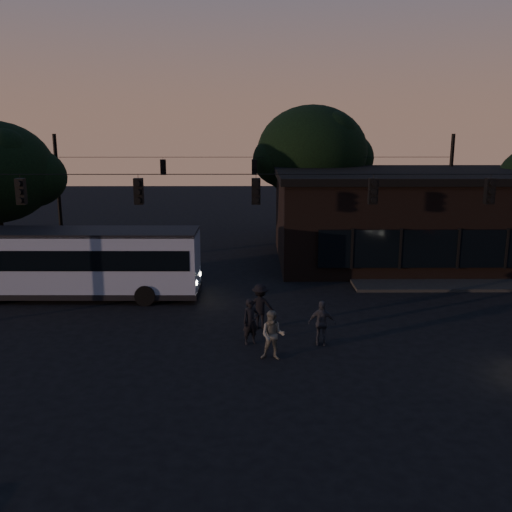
{
  "coord_description": "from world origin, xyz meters",
  "views": [
    {
      "loc": [
        -0.15,
        -17.85,
        8.0
      ],
      "look_at": [
        0.0,
        4.0,
        3.0
      ],
      "focal_mm": 40.0,
      "sensor_mm": 36.0,
      "label": 1
    }
  ],
  "objects_px": {
    "building": "(404,216)",
    "bus": "(76,260)",
    "pedestrian_a": "(251,322)",
    "pedestrian_c": "(322,323)",
    "pedestrian_d": "(260,306)",
    "pedestrian_b": "(273,335)"
  },
  "relations": [
    {
      "from": "pedestrian_a",
      "to": "pedestrian_d",
      "type": "distance_m",
      "value": 1.75
    },
    {
      "from": "bus",
      "to": "pedestrian_b",
      "type": "xyz_separation_m",
      "value": [
        9.02,
        -7.48,
        -0.94
      ]
    },
    {
      "from": "pedestrian_b",
      "to": "pedestrian_c",
      "type": "relative_size",
      "value": 1.03
    },
    {
      "from": "bus",
      "to": "pedestrian_a",
      "type": "height_order",
      "value": "bus"
    },
    {
      "from": "building",
      "to": "pedestrian_d",
      "type": "height_order",
      "value": "building"
    },
    {
      "from": "pedestrian_b",
      "to": "building",
      "type": "bearing_deg",
      "value": 69.05
    },
    {
      "from": "bus",
      "to": "pedestrian_c",
      "type": "relative_size",
      "value": 6.76
    },
    {
      "from": "pedestrian_a",
      "to": "pedestrian_b",
      "type": "relative_size",
      "value": 0.98
    },
    {
      "from": "building",
      "to": "bus",
      "type": "height_order",
      "value": "building"
    },
    {
      "from": "building",
      "to": "pedestrian_b",
      "type": "distance_m",
      "value": 17.41
    },
    {
      "from": "building",
      "to": "bus",
      "type": "xyz_separation_m",
      "value": [
        -17.46,
        -7.64,
        -0.88
      ]
    },
    {
      "from": "pedestrian_c",
      "to": "pedestrian_b",
      "type": "bearing_deg",
      "value": 44.74
    },
    {
      "from": "pedestrian_c",
      "to": "pedestrian_d",
      "type": "xyz_separation_m",
      "value": [
        -2.26,
        1.84,
        0.07
      ]
    },
    {
      "from": "bus",
      "to": "pedestrian_b",
      "type": "relative_size",
      "value": 6.54
    },
    {
      "from": "building",
      "to": "pedestrian_d",
      "type": "bearing_deg",
      "value": -126.44
    },
    {
      "from": "building",
      "to": "pedestrian_d",
      "type": "xyz_separation_m",
      "value": [
        -8.83,
        -11.96,
        -1.78
      ]
    },
    {
      "from": "pedestrian_a",
      "to": "pedestrian_c",
      "type": "distance_m",
      "value": 2.65
    },
    {
      "from": "pedestrian_a",
      "to": "pedestrian_c",
      "type": "height_order",
      "value": "pedestrian_a"
    },
    {
      "from": "building",
      "to": "pedestrian_c",
      "type": "distance_m",
      "value": 15.39
    },
    {
      "from": "pedestrian_b",
      "to": "pedestrian_d",
      "type": "height_order",
      "value": "pedestrian_d"
    },
    {
      "from": "building",
      "to": "pedestrian_a",
      "type": "xyz_separation_m",
      "value": [
        -9.21,
        -13.66,
        -1.84
      ]
    },
    {
      "from": "pedestrian_b",
      "to": "pedestrian_c",
      "type": "bearing_deg",
      "value": 43.49
    }
  ]
}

